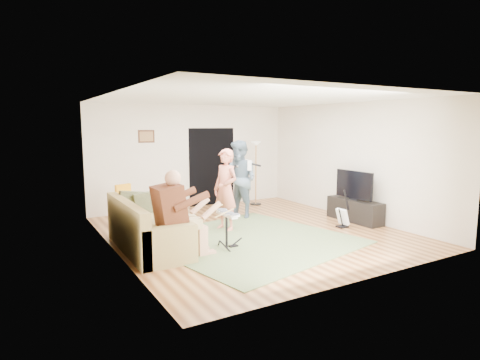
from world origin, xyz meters
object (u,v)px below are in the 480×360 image
Objects in this scene: sofa at (144,234)px; guitar_spare at (343,217)px; drum_kit at (227,232)px; torchiere_lamp at (256,162)px; guitarist at (240,179)px; tv_cabinet at (355,210)px; television at (354,185)px; dining_chair at (128,211)px; singer at (226,190)px.

guitar_spare is (4.16, -0.58, -0.06)m from sofa.
drum_kit is 0.39× the size of torchiere_lamp.
guitar_spare is (1.42, -1.94, -0.68)m from guitarist.
tv_cabinet is (3.50, 0.34, -0.05)m from drum_kit.
torchiere_lamp is at bearing 107.20° from television.
guitarist is 1.63m from torchiere_lamp.
guitar_spare is at bearing -156.59° from tv_cabinet.
torchiere_lamp is 3.81m from dining_chair.
guitarist reaches higher than dining_chair.
singer is 2.82m from torchiere_lamp.
singer is at bearing -58.24° from dining_chair.
singer is at bearing -135.30° from torchiere_lamp.
singer is 2.59m from guitar_spare.
tv_cabinet is (2.06, -1.66, -0.66)m from guitarist.
singer is at bearing 164.40° from tv_cabinet.
drum_kit is at bearing -85.71° from dining_chair.
singer is 2.08× the size of guitar_spare.
singer is 1.89× the size of dining_chair.
guitarist is at bearing 140.42° from television.
guitar_spare is at bearing 1.40° from drum_kit.
guitarist is at bearing 120.21° from singer.
torchiere_lamp is (-0.28, 3.05, 0.96)m from guitar_spare.
drum_kit is 0.65× the size of television.
drum_kit is 4.15m from torchiere_lamp.
sofa is at bearing -90.27° from singer.
guitarist is at bearing 54.32° from drum_kit.
television is (4.53, -2.19, 0.53)m from dining_chair.
television reaches higher than guitar_spare.
television reaches higher than dining_chair.
guitar_spare is at bearing -50.76° from dining_chair.
tv_cabinet is (4.58, -2.19, -0.07)m from dining_chair.
sofa is at bearing 176.32° from television.
drum_kit is 3.52m from tv_cabinet.
guitarist is 2.64m from dining_chair.
dining_chair is 5.08m from tv_cabinet.
sofa is 3.25× the size of drum_kit.
sofa is 4.69m from torchiere_lamp.
sofa is at bearing 153.42° from drum_kit.
guitarist reaches higher than television.
drum_kit is 0.76× the size of dining_chair.
guitarist is at bearing 141.11° from tv_cabinet.
drum_kit is 0.37× the size of guitarist.
tv_cabinet is at bearing -44.31° from dining_chair.
guitarist is 2.24× the size of guitar_spare.
guitarist is (2.74, 1.36, 0.61)m from sofa.
sofa is 1.45m from drum_kit.
guitarist is at bearing -135.81° from torchiere_lamp.
guitar_spare is 4.65m from dining_chair.
sofa is at bearing -147.54° from torchiere_lamp.
dining_chair is at bearing -118.11° from guitarist.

